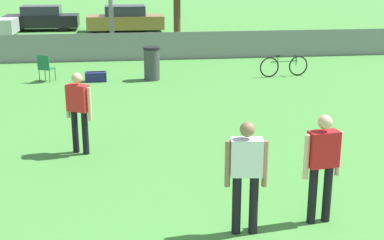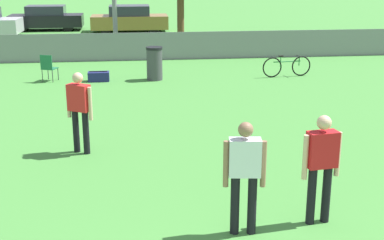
{
  "view_description": "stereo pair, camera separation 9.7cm",
  "coord_description": "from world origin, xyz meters",
  "px_view_note": "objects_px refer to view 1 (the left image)",
  "views": [
    {
      "loc": [
        -1.53,
        -3.26,
        3.79
      ],
      "look_at": [
        -0.32,
        5.89,
        1.05
      ],
      "focal_mm": 50.0,
      "sensor_mm": 36.0,
      "label": 1
    },
    {
      "loc": [
        -1.44,
        -3.27,
        3.79
      ],
      "look_at": [
        -0.32,
        5.89,
        1.05
      ],
      "focal_mm": 50.0,
      "sensor_mm": 36.0,
      "label": 2
    }
  ],
  "objects_px": {
    "frisbee_disc": "(311,160)",
    "parked_car_tan": "(126,19)",
    "parked_car_dark": "(42,18)",
    "gear_bag_sideline": "(96,77)",
    "folding_chair_sideline": "(45,67)",
    "bicycle_sideline": "(284,66)",
    "player_thrower_red": "(322,161)",
    "trash_bin": "(152,63)",
    "player_defender_red": "(79,107)",
    "player_receiver_white": "(246,170)"
  },
  "relations": [
    {
      "from": "player_receiver_white",
      "to": "trash_bin",
      "type": "relative_size",
      "value": 1.53
    },
    {
      "from": "player_thrower_red",
      "to": "trash_bin",
      "type": "distance_m",
      "value": 10.65
    },
    {
      "from": "parked_car_dark",
      "to": "player_thrower_red",
      "type": "bearing_deg",
      "value": -73.26
    },
    {
      "from": "gear_bag_sideline",
      "to": "parked_car_dark",
      "type": "xyz_separation_m",
      "value": [
        -3.56,
        14.15,
        0.52
      ]
    },
    {
      "from": "frisbee_disc",
      "to": "parked_car_tan",
      "type": "relative_size",
      "value": 0.07
    },
    {
      "from": "player_defender_red",
      "to": "player_receiver_white",
      "type": "bearing_deg",
      "value": -24.55
    },
    {
      "from": "frisbee_disc",
      "to": "parked_car_tan",
      "type": "xyz_separation_m",
      "value": [
        -3.37,
        20.88,
        0.68
      ]
    },
    {
      "from": "player_receiver_white",
      "to": "player_thrower_red",
      "type": "xyz_separation_m",
      "value": [
        1.19,
        0.19,
        0.0
      ]
    },
    {
      "from": "folding_chair_sideline",
      "to": "gear_bag_sideline",
      "type": "relative_size",
      "value": 1.29
    },
    {
      "from": "frisbee_disc",
      "to": "bicycle_sideline",
      "type": "height_order",
      "value": "bicycle_sideline"
    },
    {
      "from": "bicycle_sideline",
      "to": "parked_car_tan",
      "type": "bearing_deg",
      "value": 104.97
    },
    {
      "from": "frisbee_disc",
      "to": "gear_bag_sideline",
      "type": "relative_size",
      "value": 0.41
    },
    {
      "from": "folding_chair_sideline",
      "to": "parked_car_dark",
      "type": "bearing_deg",
      "value": -59.92
    },
    {
      "from": "bicycle_sideline",
      "to": "trash_bin",
      "type": "bearing_deg",
      "value": 172.56
    },
    {
      "from": "folding_chair_sideline",
      "to": "trash_bin",
      "type": "distance_m",
      "value": 3.47
    },
    {
      "from": "player_thrower_red",
      "to": "trash_bin",
      "type": "bearing_deg",
      "value": 92.09
    },
    {
      "from": "frisbee_disc",
      "to": "parked_car_tan",
      "type": "height_order",
      "value": "parked_car_tan"
    },
    {
      "from": "player_thrower_red",
      "to": "frisbee_disc",
      "type": "relative_size",
      "value": 5.93
    },
    {
      "from": "gear_bag_sideline",
      "to": "parked_car_tan",
      "type": "relative_size",
      "value": 0.16
    },
    {
      "from": "folding_chair_sideline",
      "to": "bicycle_sideline",
      "type": "distance_m",
      "value": 7.98
    },
    {
      "from": "trash_bin",
      "to": "parked_car_dark",
      "type": "bearing_deg",
      "value": 110.93
    },
    {
      "from": "player_receiver_white",
      "to": "parked_car_dark",
      "type": "relative_size",
      "value": 0.41
    },
    {
      "from": "player_thrower_red",
      "to": "gear_bag_sideline",
      "type": "distance_m",
      "value": 11.16
    },
    {
      "from": "player_thrower_red",
      "to": "parked_car_tan",
      "type": "relative_size",
      "value": 0.4
    },
    {
      "from": "player_thrower_red",
      "to": "gear_bag_sideline",
      "type": "height_order",
      "value": "player_thrower_red"
    },
    {
      "from": "folding_chair_sideline",
      "to": "parked_car_tan",
      "type": "xyz_separation_m",
      "value": [
        2.77,
        12.74,
        0.19
      ]
    },
    {
      "from": "parked_car_dark",
      "to": "gear_bag_sideline",
      "type": "bearing_deg",
      "value": -75.64
    },
    {
      "from": "player_defender_red",
      "to": "parked_car_tan",
      "type": "xyz_separation_m",
      "value": [
        1.18,
        19.82,
        -0.29
      ]
    },
    {
      "from": "player_receiver_white",
      "to": "parked_car_dark",
      "type": "height_order",
      "value": "player_receiver_white"
    },
    {
      "from": "player_thrower_red",
      "to": "parked_car_dark",
      "type": "relative_size",
      "value": 0.41
    },
    {
      "from": "gear_bag_sideline",
      "to": "frisbee_disc",
      "type": "bearing_deg",
      "value": -60.5
    },
    {
      "from": "player_defender_red",
      "to": "bicycle_sideline",
      "type": "xyz_separation_m",
      "value": [
        6.39,
        6.88,
        -0.63
      ]
    },
    {
      "from": "folding_chair_sideline",
      "to": "parked_car_dark",
      "type": "distance_m",
      "value": 14.13
    },
    {
      "from": "player_receiver_white",
      "to": "player_thrower_red",
      "type": "distance_m",
      "value": 1.2
    },
    {
      "from": "player_receiver_white",
      "to": "bicycle_sideline",
      "type": "height_order",
      "value": "player_receiver_white"
    },
    {
      "from": "parked_car_dark",
      "to": "parked_car_tan",
      "type": "relative_size",
      "value": 0.96
    },
    {
      "from": "bicycle_sideline",
      "to": "frisbee_disc",
      "type": "bearing_deg",
      "value": -110.03
    },
    {
      "from": "folding_chair_sideline",
      "to": "player_thrower_red",
      "type": "bearing_deg",
      "value": 138.88
    },
    {
      "from": "player_thrower_red",
      "to": "trash_bin",
      "type": "xyz_separation_m",
      "value": [
        -1.89,
        10.47,
        -0.43
      ]
    },
    {
      "from": "player_receiver_white",
      "to": "parked_car_dark",
      "type": "xyz_separation_m",
      "value": [
        -6.11,
        24.82,
        -0.31
      ]
    },
    {
      "from": "frisbee_disc",
      "to": "bicycle_sideline",
      "type": "bearing_deg",
      "value": 76.94
    },
    {
      "from": "player_receiver_white",
      "to": "gear_bag_sideline",
      "type": "height_order",
      "value": "player_receiver_white"
    },
    {
      "from": "gear_bag_sideline",
      "to": "parked_car_dark",
      "type": "bearing_deg",
      "value": 104.14
    },
    {
      "from": "player_receiver_white",
      "to": "parked_car_dark",
      "type": "bearing_deg",
      "value": 110.84
    },
    {
      "from": "player_receiver_white",
      "to": "folding_chair_sideline",
      "type": "xyz_separation_m",
      "value": [
        -4.17,
        10.83,
        -0.48
      ]
    },
    {
      "from": "player_thrower_red",
      "to": "player_defender_red",
      "type": "bearing_deg",
      "value": 128.52
    },
    {
      "from": "trash_bin",
      "to": "gear_bag_sideline",
      "type": "xyz_separation_m",
      "value": [
        -1.85,
        0.01,
        -0.4
      ]
    },
    {
      "from": "bicycle_sideline",
      "to": "parked_car_dark",
      "type": "distance_m",
      "value": 17.32
    },
    {
      "from": "player_defender_red",
      "to": "folding_chair_sideline",
      "type": "bearing_deg",
      "value": 133.57
    },
    {
      "from": "player_defender_red",
      "to": "parked_car_tan",
      "type": "relative_size",
      "value": 0.4
    }
  ]
}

